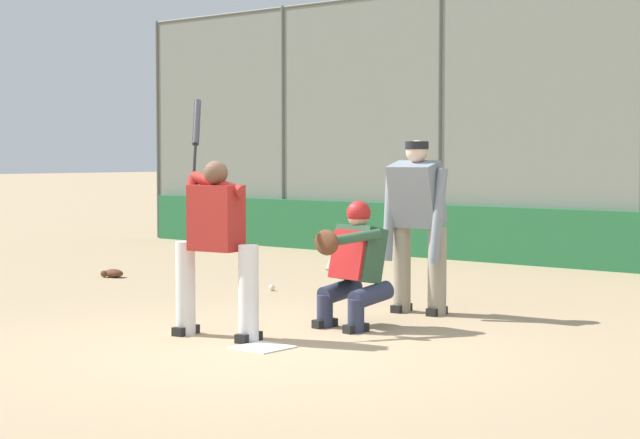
{
  "coord_description": "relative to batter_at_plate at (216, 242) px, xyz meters",
  "views": [
    {
      "loc": [
        -6.21,
        6.62,
        1.64
      ],
      "look_at": [
        0.2,
        -1.0,
        1.05
      ],
      "focal_mm": 60.0,
      "sensor_mm": 36.0,
      "label": 1
    }
  ],
  "objects": [
    {
      "name": "fielding_glove_on_dirt",
      "position": [
        4.54,
        -2.49,
        -0.82
      ],
      "size": [
        0.31,
        0.24,
        0.11
      ],
      "color": "#56331E",
      "rests_on": "ground_plane"
    },
    {
      "name": "ground_plane",
      "position": [
        -0.67,
        0.1,
        -0.87
      ],
      "size": [
        160.0,
        160.0,
        0.0
      ],
      "primitive_type": "plane",
      "color": "tan"
    },
    {
      "name": "batter_at_plate",
      "position": [
        0.0,
        0.0,
        0.0
      ],
      "size": [
        1.08,
        0.59,
        2.18
      ],
      "rotation": [
        0.0,
        0.0,
        0.13
      ],
      "color": "silver",
      "rests_on": "ground_plane"
    },
    {
      "name": "padding_wall",
      "position": [
        -0.67,
        -7.59,
        -0.44
      ],
      "size": [
        19.93,
        0.18,
        0.86
      ],
      "primitive_type": "cube",
      "color": "#236638",
      "rests_on": "ground_plane"
    },
    {
      "name": "baseball_loose",
      "position": [
        1.91,
        -2.82,
        -0.84
      ],
      "size": [
        0.07,
        0.07,
        0.07
      ],
      "primitive_type": "sphere",
      "color": "white",
      "rests_on": "ground_plane"
    },
    {
      "name": "home_plate_marker",
      "position": [
        -0.67,
        0.1,
        -0.87
      ],
      "size": [
        0.43,
        0.43,
        0.01
      ],
      "primitive_type": "cube",
      "color": "white",
      "rests_on": "ground_plane"
    },
    {
      "name": "umpire_home",
      "position": [
        -0.55,
        -2.37,
        0.1
      ],
      "size": [
        0.73,
        0.48,
        1.8
      ],
      "rotation": [
        0.0,
        0.0,
        0.1
      ],
      "color": "gray",
      "rests_on": "ground_plane"
    },
    {
      "name": "catcher_behind_plate",
      "position": [
        -0.6,
        -1.24,
        -0.24
      ],
      "size": [
        0.65,
        0.79,
        1.22
      ],
      "rotation": [
        0.0,
        0.0,
        -0.11
      ],
      "color": "#2D334C",
      "rests_on": "ground_plane"
    }
  ]
}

